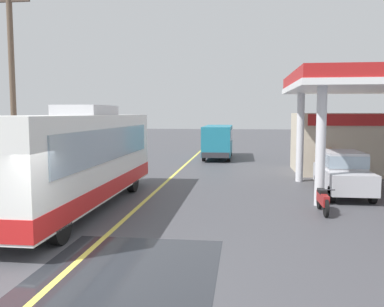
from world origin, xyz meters
The scene contains 10 objects.
ground centered at (0.00, 20.00, 0.00)m, with size 120.00×120.00×0.00m, color #424247.
lane_divider_stripe centered at (0.00, 15.00, 0.00)m, with size 0.16×50.00×0.01m, color #D8CC4C.
wet_puddle_patch centered at (1.29, 0.30, 0.00)m, with size 3.90×4.49×0.01m, color #26282D.
coach_bus_main centered at (-2.07, 5.68, 1.72)m, with size 2.60×11.04×3.69m.
gas_station_roadside centered at (10.27, 14.17, 2.63)m, with size 9.10×11.95×5.10m.
car_at_pump centered at (7.88, 9.42, 1.01)m, with size 1.70×4.20×1.82m.
minibus_opposing_lane centered at (1.91, 22.75, 1.47)m, with size 2.04×6.13×2.44m.
motorcycle_parked_forecourt centered at (6.48, 6.12, 0.44)m, with size 0.55×1.80×0.92m.
pedestrian_near_pump centered at (8.22, 13.62, 0.93)m, with size 0.55×0.22×1.66m.
utility_pole_roadside centered at (-5.98, 8.42, 4.51)m, with size 1.80×0.24×8.65m.
Camera 1 is at (3.73, -8.13, 3.39)m, focal length 38.47 mm.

